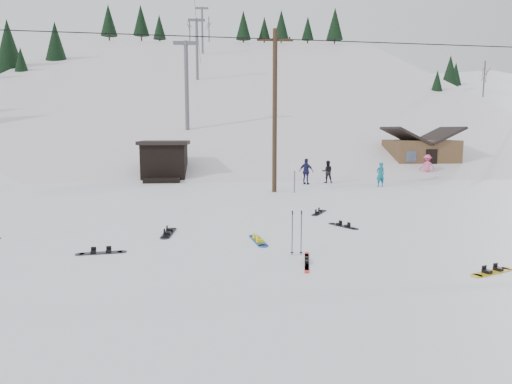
{
  "coord_description": "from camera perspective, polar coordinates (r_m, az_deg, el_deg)",
  "views": [
    {
      "loc": [
        -1.02,
        -11.69,
        3.54
      ],
      "look_at": [
        0.17,
        3.84,
        1.4
      ],
      "focal_mm": 32.0,
      "sensor_mm": 36.0,
      "label": 1
    }
  ],
  "objects": [
    {
      "name": "skier_navy",
      "position": [
        29.7,
        6.31,
        2.57
      ],
      "size": [
        1.05,
        0.9,
        1.69
      ],
      "primitive_type": "imported",
      "rotation": [
        0.0,
        0.0,
        2.54
      ],
      "color": "#1B1C45",
      "rests_on": "ground"
    },
    {
      "name": "board_scatter_d",
      "position": [
        17.11,
        10.85,
        -4.17
      ],
      "size": [
        0.87,
        1.24,
        0.1
      ],
      "rotation": [
        0.0,
        0.0,
        -1.02
      ],
      "color": "black",
      "rests_on": "ground"
    },
    {
      "name": "lift_tower_far",
      "position": [
        83.56,
        -6.73,
        19.73
      ],
      "size": [
        2.2,
        0.36,
        8.0
      ],
      "color": "#595B60",
      "rests_on": "ski_slope"
    },
    {
      "name": "board_scatter_a",
      "position": [
        13.97,
        -18.79,
        -7.17
      ],
      "size": [
        1.42,
        0.44,
        0.1
      ],
      "rotation": [
        0.0,
        0.0,
        0.15
      ],
      "color": "black",
      "rests_on": "ground"
    },
    {
      "name": "treeline_crest",
      "position": [
        97.76,
        -3.81,
        5.73
      ],
      "size": [
        50.0,
        6.0,
        10.0
      ],
      "primitive_type": null,
      "color": "black",
      "rests_on": "ski_slope"
    },
    {
      "name": "skier_teal",
      "position": [
        29.43,
        15.28,
        2.13
      ],
      "size": [
        0.62,
        0.47,
        1.52
      ],
      "primitive_type": "imported",
      "rotation": [
        0.0,
        0.0,
        3.35
      ],
      "color": "#0C697E",
      "rests_on": "ground"
    },
    {
      "name": "skier_pink",
      "position": [
        35.7,
        20.6,
        3.02
      ],
      "size": [
        1.22,
        0.86,
        1.72
      ],
      "primitive_type": "imported",
      "rotation": [
        0.0,
        0.0,
        2.93
      ],
      "color": "#EB5283",
      "rests_on": "ground"
    },
    {
      "name": "skier_dark",
      "position": [
        30.87,
        8.91,
        2.53
      ],
      "size": [
        0.77,
        0.63,
        1.48
      ],
      "primitive_type": "imported",
      "rotation": [
        0.0,
        0.0,
        3.05
      ],
      "color": "black",
      "rests_on": "ground"
    },
    {
      "name": "utility_pole",
      "position": [
        25.89,
        2.36,
        10.34
      ],
      "size": [
        2.0,
        0.26,
        9.0
      ],
      "color": "#3A2819",
      "rests_on": "ground"
    },
    {
      "name": "hero_skis",
      "position": [
        12.45,
        6.37,
        -8.61
      ],
      "size": [
        0.47,
        1.9,
        0.1
      ],
      "rotation": [
        0.0,
        0.0,
        -0.19
      ],
      "color": "red",
      "rests_on": "ground"
    },
    {
      "name": "ski_poles",
      "position": [
        13.01,
        5.11,
        -5.03
      ],
      "size": [
        0.35,
        0.09,
        1.28
      ],
      "color": "black",
      "rests_on": "ground"
    },
    {
      "name": "board_scatter_b",
      "position": [
        15.95,
        -10.88,
        -5.03
      ],
      "size": [
        0.41,
        1.71,
        0.12
      ],
      "rotation": [
        0.0,
        0.0,
        1.51
      ],
      "color": "black",
      "rests_on": "ground"
    },
    {
      "name": "trail_sign",
      "position": [
        25.7,
        4.87,
        2.74
      ],
      "size": [
        0.5,
        0.09,
        1.85
      ],
      "color": "#595B60",
      "rests_on": "ground"
    },
    {
      "name": "cabin",
      "position": [
        39.17,
        19.82,
        4.35
      ],
      "size": [
        5.39,
        4.4,
        3.77
      ],
      "color": "brown",
      "rests_on": "ground"
    },
    {
      "name": "ground",
      "position": [
        12.26,
        0.59,
        -8.96
      ],
      "size": [
        200.0,
        200.0,
        0.0
      ],
      "primitive_type": "plane",
      "color": "white",
      "rests_on": "ground"
    },
    {
      "name": "board_scatter_e",
      "position": [
        12.95,
        27.46,
        -8.82
      ],
      "size": [
        1.4,
        0.78,
        0.11
      ],
      "rotation": [
        0.0,
        0.0,
        0.42
      ],
      "color": "yellow",
      "rests_on": "ground"
    },
    {
      "name": "lift_tower_mid",
      "position": [
        62.7,
        -7.4,
        17.69
      ],
      "size": [
        2.2,
        0.36,
        8.0
      ],
      "color": "#595B60",
      "rests_on": "ski_slope"
    },
    {
      "name": "board_scatter_f",
      "position": [
        19.65,
        7.91,
        -2.55
      ],
      "size": [
        0.89,
        1.36,
        0.11
      ],
      "rotation": [
        0.0,
        0.0,
        1.06
      ],
      "color": "black",
      "rests_on": "ground"
    },
    {
      "name": "lift_hut",
      "position": [
        32.94,
        -11.34,
        3.88
      ],
      "size": [
        3.4,
        4.1,
        2.75
      ],
      "color": "black",
      "rests_on": "ground"
    },
    {
      "name": "lift_tower_near",
      "position": [
        42.02,
        -8.67,
        13.64
      ],
      "size": [
        2.2,
        0.36,
        8.0
      ],
      "color": "#595B60",
      "rests_on": "ski_slope"
    },
    {
      "name": "ski_slope",
      "position": [
        68.48,
        -3.43,
        -5.31
      ],
      "size": [
        60.0,
        85.24,
        65.97
      ],
      "primitive_type": "cube",
      "rotation": [
        0.31,
        0.0,
        0.0
      ],
      "color": "silver",
      "rests_on": "ground"
    },
    {
      "name": "hero_snowboard",
      "position": [
        14.63,
        0.28,
        -6.05
      ],
      "size": [
        0.52,
        1.65,
        0.12
      ],
      "rotation": [
        0.0,
        0.0,
        1.72
      ],
      "color": "#174498",
      "rests_on": "ground"
    },
    {
      "name": "ridge_right",
      "position": [
        74.43,
        27.43,
        -4.34
      ],
      "size": [
        45.66,
        93.98,
        54.59
      ],
      "primitive_type": "cube",
      "rotation": [
        0.21,
        -0.05,
        -0.12
      ],
      "color": "white",
      "rests_on": "ground"
    }
  ]
}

